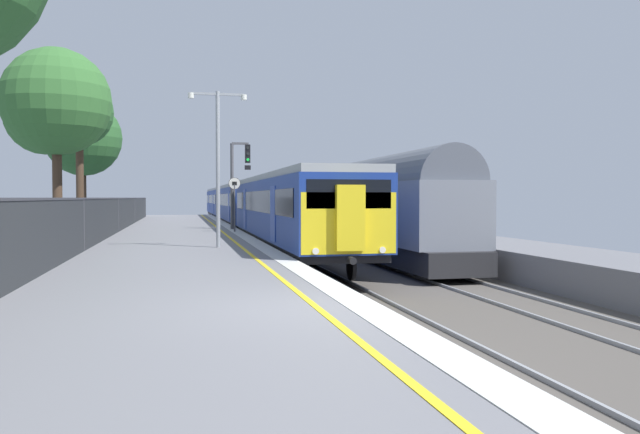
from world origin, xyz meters
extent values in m
cube|color=slate|center=(-2.50, 0.00, -0.50)|extent=(6.40, 110.00, 1.00)
cube|color=silver|center=(0.40, 0.00, 0.01)|extent=(0.60, 110.00, 0.01)
cube|color=yellow|center=(-0.35, 0.00, 0.01)|extent=(0.12, 110.00, 0.01)
cube|color=gray|center=(1.38, 0.00, -0.96)|extent=(0.07, 110.00, 0.08)
cube|color=gray|center=(2.82, 0.00, -0.96)|extent=(0.07, 110.00, 0.08)
cube|color=gray|center=(5.38, 0.00, -0.96)|extent=(0.07, 110.00, 0.08)
cube|color=navy|center=(2.10, 16.59, 1.27)|extent=(2.80, 19.16, 2.30)
cube|color=black|center=(2.10, 16.59, -0.01)|extent=(2.64, 18.56, 0.25)
cube|color=#93999E|center=(2.10, 16.59, 2.54)|extent=(2.68, 19.16, 0.24)
cube|color=black|center=(0.69, 16.59, 1.57)|extent=(0.02, 17.56, 0.84)
cube|color=#1D3A98|center=(0.69, 11.80, 1.17)|extent=(0.03, 1.10, 1.90)
cube|color=#1D3A98|center=(0.69, 21.38, 1.17)|extent=(0.03, 1.10, 1.90)
cylinder|color=black|center=(1.32, 9.61, -0.50)|extent=(0.12, 0.84, 0.84)
cylinder|color=black|center=(2.88, 9.61, -0.50)|extent=(0.12, 0.84, 0.84)
cylinder|color=black|center=(1.32, 23.57, -0.50)|extent=(0.12, 0.84, 0.84)
cylinder|color=black|center=(2.88, 23.57, -0.50)|extent=(0.12, 0.84, 0.84)
cube|color=navy|center=(2.10, 36.35, 1.27)|extent=(2.80, 19.16, 2.30)
cube|color=black|center=(2.10, 36.35, -0.01)|extent=(2.64, 18.56, 0.25)
cube|color=#93999E|center=(2.10, 36.35, 2.54)|extent=(2.68, 19.16, 0.24)
cube|color=black|center=(0.69, 36.35, 1.57)|extent=(0.02, 17.56, 0.84)
cube|color=#1D3A98|center=(0.69, 31.56, 1.17)|extent=(0.03, 1.10, 1.90)
cube|color=#1D3A98|center=(0.69, 41.14, 1.17)|extent=(0.03, 1.10, 1.90)
cylinder|color=black|center=(1.32, 29.37, -0.50)|extent=(0.12, 0.84, 0.84)
cylinder|color=black|center=(2.88, 29.37, -0.50)|extent=(0.12, 0.84, 0.84)
cylinder|color=black|center=(1.32, 43.33, -0.50)|extent=(0.12, 0.84, 0.84)
cylinder|color=black|center=(2.88, 43.33, -0.50)|extent=(0.12, 0.84, 0.84)
cube|color=navy|center=(2.10, 56.11, 1.27)|extent=(2.80, 19.16, 2.30)
cube|color=black|center=(2.10, 56.11, -0.01)|extent=(2.64, 18.56, 0.25)
cube|color=#93999E|center=(2.10, 56.11, 2.54)|extent=(2.68, 19.16, 0.24)
cube|color=black|center=(0.69, 56.11, 1.57)|extent=(0.02, 17.56, 0.84)
cube|color=#1D3A98|center=(0.69, 51.32, 1.17)|extent=(0.03, 1.10, 1.90)
cube|color=#1D3A98|center=(0.69, 60.90, 1.17)|extent=(0.03, 1.10, 1.90)
cylinder|color=black|center=(1.32, 49.13, -0.50)|extent=(0.12, 0.84, 0.84)
cylinder|color=black|center=(2.88, 49.13, -0.50)|extent=(0.12, 0.84, 0.84)
cylinder|color=black|center=(1.32, 63.09, -0.50)|extent=(0.12, 0.84, 0.84)
cylinder|color=black|center=(2.88, 63.09, -0.50)|extent=(0.12, 0.84, 0.84)
cube|color=yellow|center=(2.10, 7.05, 1.02)|extent=(2.70, 0.10, 1.70)
cube|color=black|center=(2.10, 7.04, 1.82)|extent=(2.40, 0.08, 0.80)
cube|color=yellow|center=(2.10, 6.91, 1.17)|extent=(0.80, 0.24, 1.80)
cylinder|color=white|center=(1.15, 6.99, 0.27)|extent=(0.18, 0.06, 0.18)
cylinder|color=white|center=(3.05, 6.99, 0.27)|extent=(0.18, 0.06, 0.18)
cylinder|color=black|center=(2.10, 6.76, 0.02)|extent=(0.20, 0.35, 0.20)
cube|color=black|center=(2.10, 36.35, 2.79)|extent=(0.60, 0.90, 0.20)
cube|color=#232326|center=(6.10, 15.02, -0.38)|extent=(2.30, 13.49, 0.79)
cube|color=slate|center=(6.10, 15.02, 1.15)|extent=(2.60, 12.69, 2.26)
cylinder|color=#515660|center=(6.10, 15.02, 2.28)|extent=(2.39, 12.29, 2.39)
cylinder|color=black|center=(5.32, 10.28, -0.50)|extent=(0.12, 0.84, 0.84)
cylinder|color=black|center=(6.88, 10.28, -0.50)|extent=(0.12, 0.84, 0.84)
cylinder|color=black|center=(5.32, 19.77, -0.50)|extent=(0.12, 0.84, 0.84)
cylinder|color=black|center=(6.88, 19.77, -0.50)|extent=(0.12, 0.84, 0.84)
cube|color=#232326|center=(6.10, 29.31, -0.38)|extent=(2.30, 13.49, 0.79)
cube|color=slate|center=(6.10, 29.31, 1.15)|extent=(2.60, 12.69, 2.26)
cylinder|color=#515660|center=(6.10, 29.31, 2.28)|extent=(2.39, 12.29, 2.39)
cylinder|color=black|center=(5.32, 24.57, -0.50)|extent=(0.12, 0.84, 0.84)
cylinder|color=black|center=(6.88, 24.57, -0.50)|extent=(0.12, 0.84, 0.84)
cylinder|color=black|center=(5.32, 34.05, -0.50)|extent=(0.12, 0.84, 0.84)
cylinder|color=black|center=(6.88, 34.05, -0.50)|extent=(0.12, 0.84, 0.84)
cube|color=#232326|center=(6.10, 43.60, -0.38)|extent=(2.30, 13.49, 0.79)
cube|color=slate|center=(6.10, 43.60, 1.15)|extent=(2.60, 12.69, 2.26)
cylinder|color=#515660|center=(6.10, 43.60, 2.28)|extent=(2.39, 12.29, 2.39)
cylinder|color=black|center=(5.32, 38.85, -0.50)|extent=(0.12, 0.84, 0.84)
cylinder|color=black|center=(6.88, 38.85, -0.50)|extent=(0.12, 0.84, 0.84)
cylinder|color=black|center=(5.32, 48.34, -0.50)|extent=(0.12, 0.84, 0.84)
cylinder|color=black|center=(6.88, 48.34, -0.50)|extent=(0.12, 0.84, 0.84)
cube|color=#232326|center=(6.10, 57.89, -0.38)|extent=(2.30, 13.49, 0.79)
cube|color=slate|center=(6.10, 57.89, 1.15)|extent=(2.60, 12.69, 2.26)
cylinder|color=#515660|center=(6.10, 57.89, 2.28)|extent=(2.39, 12.29, 2.39)
cylinder|color=black|center=(5.32, 53.14, -0.50)|extent=(0.12, 0.84, 0.84)
cylinder|color=black|center=(6.88, 53.14, -0.50)|extent=(0.12, 0.84, 0.84)
cylinder|color=black|center=(5.32, 62.63, -0.50)|extent=(0.12, 0.84, 0.84)
cylinder|color=black|center=(6.88, 62.63, -0.50)|extent=(0.12, 0.84, 0.84)
cylinder|color=#47474C|center=(0.35, 24.80, 2.33)|extent=(0.18, 0.18, 4.66)
cube|color=#47474C|center=(0.80, 24.80, 4.66)|extent=(0.90, 0.12, 0.12)
cube|color=black|center=(1.20, 24.80, 4.11)|extent=(0.28, 0.20, 1.00)
cylinder|color=black|center=(1.20, 24.68, 4.43)|extent=(0.16, 0.04, 0.16)
cylinder|color=black|center=(1.20, 24.68, 4.11)|extent=(0.16, 0.04, 0.16)
cylinder|color=#19D83F|center=(1.20, 24.68, 3.79)|extent=(0.16, 0.04, 0.16)
cube|color=black|center=(1.20, 24.80, 3.36)|extent=(0.32, 0.16, 0.24)
cylinder|color=#59595B|center=(0.25, 22.08, 1.19)|extent=(0.08, 0.08, 2.37)
cylinder|color=black|center=(0.25, 22.08, 2.43)|extent=(0.59, 0.02, 0.59)
cylinder|color=silver|center=(0.25, 22.07, 2.43)|extent=(0.56, 0.02, 0.56)
cube|color=black|center=(0.25, 22.05, 2.43)|extent=(0.24, 0.01, 0.18)
cylinder|color=#93999E|center=(-1.14, 12.34, 2.69)|extent=(0.14, 0.14, 5.38)
cube|color=#93999E|center=(-0.69, 12.34, 5.28)|extent=(0.90, 0.08, 0.08)
cylinder|color=silver|center=(-0.24, 12.34, 5.20)|extent=(0.20, 0.20, 0.18)
cube|color=#93999E|center=(-1.59, 12.34, 5.28)|extent=(0.90, 0.08, 0.08)
cylinder|color=silver|center=(-2.04, 12.34, 5.20)|extent=(0.20, 0.20, 0.18)
cylinder|color=#38383D|center=(-5.45, 11.69, 0.85)|extent=(0.07, 0.07, 1.69)
cylinder|color=#38383D|center=(-5.45, 23.38, 0.85)|extent=(0.07, 0.07, 1.69)
cylinder|color=#38383D|center=(-5.45, 35.06, 0.85)|extent=(0.07, 0.07, 1.69)
cylinder|color=#38383D|center=(-5.45, 46.75, 0.85)|extent=(0.07, 0.07, 1.69)
cylinder|color=#473323|center=(-7.63, 19.59, 2.30)|extent=(0.40, 0.40, 4.60)
sphere|color=#33662D|center=(-7.63, 19.59, 5.88)|extent=(4.64, 4.64, 4.64)
sphere|color=#33662D|center=(-8.17, 19.95, 5.30)|extent=(3.39, 3.39, 3.39)
cylinder|color=#473323|center=(-7.56, 25.51, 2.61)|extent=(0.39, 0.39, 5.23)
sphere|color=#285628|center=(-7.56, 25.51, 6.19)|extent=(3.51, 3.51, 3.51)
sphere|color=#285628|center=(-8.06, 25.21, 5.75)|extent=(2.59, 2.59, 2.59)
cylinder|color=#473323|center=(-8.39, 32.77, 2.09)|extent=(0.31, 0.31, 4.18)
sphere|color=#285628|center=(-8.39, 32.77, 5.50)|extent=(4.78, 4.78, 4.78)
sphere|color=#285628|center=(-8.12, 32.47, 4.90)|extent=(3.06, 3.06, 3.06)
camera|label=1|loc=(-2.43, -9.65, 1.72)|focal=35.39mm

